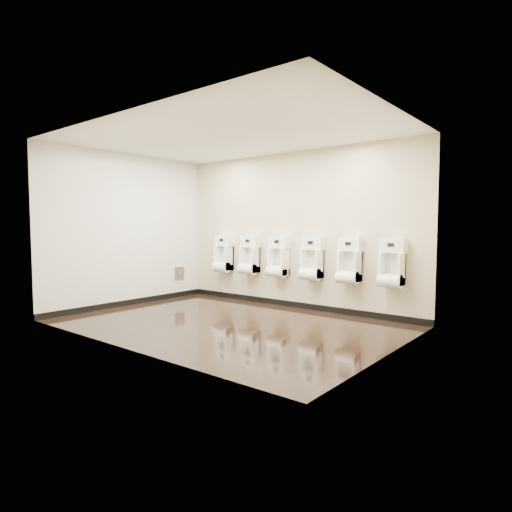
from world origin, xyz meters
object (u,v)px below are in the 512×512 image
(urinal_3, at_px, (312,262))
(urinal_4, at_px, (349,264))
(urinal_2, at_px, (278,260))
(urinal_1, at_px, (249,258))
(urinal_5, at_px, (392,267))
(urinal_0, at_px, (223,256))
(access_panel, at_px, (179,273))

(urinal_3, height_order, urinal_4, same)
(urinal_2, distance_m, urinal_3, 0.71)
(urinal_3, bearing_deg, urinal_1, 180.00)
(urinal_5, bearing_deg, urinal_0, 180.00)
(urinal_2, bearing_deg, urinal_0, 180.00)
(access_panel, distance_m, urinal_5, 4.41)
(urinal_3, xyz_separation_m, urinal_5, (1.41, 0.00, 0.00))
(urinal_4, distance_m, urinal_5, 0.70)
(urinal_3, height_order, urinal_5, same)
(access_panel, height_order, urinal_4, urinal_4)
(urinal_4, bearing_deg, urinal_0, 180.00)
(urinal_1, xyz_separation_m, urinal_5, (2.81, 0.00, 0.00))
(urinal_3, distance_m, urinal_5, 1.41)
(urinal_0, relative_size, urinal_1, 1.00)
(urinal_1, height_order, urinal_3, same)
(urinal_2, xyz_separation_m, urinal_3, (0.71, 0.00, 0.00))
(urinal_1, bearing_deg, urinal_2, 0.00)
(urinal_1, bearing_deg, urinal_3, 0.00)
(urinal_2, relative_size, urinal_5, 1.00)
(access_panel, relative_size, urinal_3, 0.34)
(urinal_1, bearing_deg, urinal_4, 0.00)
(urinal_1, bearing_deg, access_panel, -164.92)
(access_panel, distance_m, urinal_4, 3.71)
(urinal_4, bearing_deg, access_panel, -173.47)
(access_panel, distance_m, urinal_0, 1.03)
(urinal_0, relative_size, urinal_2, 1.00)
(urinal_0, distance_m, urinal_5, 3.50)
(access_panel, height_order, urinal_3, urinal_3)
(urinal_0, height_order, urinal_3, same)
(urinal_1, xyz_separation_m, urinal_3, (1.40, 0.00, 0.00))
(urinal_0, height_order, urinal_1, same)
(urinal_4, height_order, urinal_5, same)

